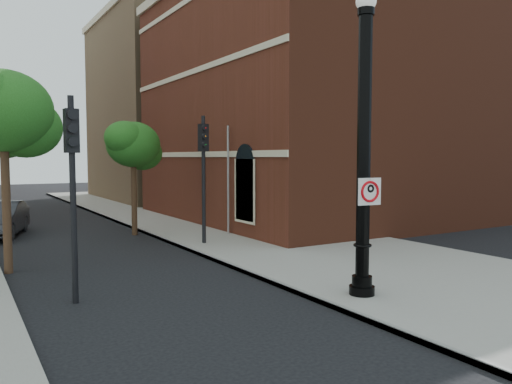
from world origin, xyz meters
TOP-DOWN VIEW (x-y plane):
  - ground at (0.00, 0.00)m, footprint 120.00×120.00m
  - sidewalk_right at (6.00, 10.00)m, footprint 8.00×60.00m
  - curb_edge at (2.05, 10.00)m, footprint 0.10×60.00m
  - brick_wall_building at (16.00, 14.00)m, footprint 22.30×16.30m
  - bg_building_tan_b at (16.00, 30.00)m, footprint 22.00×14.00m
  - lamppost at (3.11, 0.24)m, footprint 0.60×0.60m
  - no_parking_sign at (3.13, 0.06)m, footprint 0.63×0.13m
  - parked_car at (-3.49, 15.17)m, footprint 2.80×4.76m
  - traffic_signal_left at (-2.76, 3.43)m, footprint 0.31×0.39m
  - traffic_signal_right at (2.96, 8.64)m, footprint 0.36×0.42m
  - utility_pole at (4.80, 10.14)m, footprint 0.09×0.09m
  - street_tree_a at (-3.77, 7.60)m, footprint 3.25×2.94m
  - street_tree_c at (1.57, 12.70)m, footprint 2.71×2.45m

SIDE VIEW (x-z plane):
  - ground at x=0.00m, z-range 0.00..0.00m
  - sidewalk_right at x=6.00m, z-range 0.00..0.12m
  - curb_edge at x=2.05m, z-range 0.00..0.14m
  - parked_car at x=-3.49m, z-range 0.00..1.48m
  - utility_pole at x=4.80m, z-range 0.00..4.69m
  - no_parking_sign at x=3.13m, z-range 2.27..2.90m
  - traffic_signal_left at x=-2.76m, z-range 0.83..5.58m
  - lamppost at x=3.11m, z-range -0.27..6.88m
  - traffic_signal_right at x=2.96m, z-range 0.85..5.77m
  - street_tree_c at x=1.57m, z-range 1.41..6.29m
  - street_tree_a at x=-3.77m, z-range 1.70..7.55m
  - brick_wall_building at x=16.00m, z-range 0.01..12.51m
  - bg_building_tan_b at x=16.00m, z-range 0.00..14.00m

